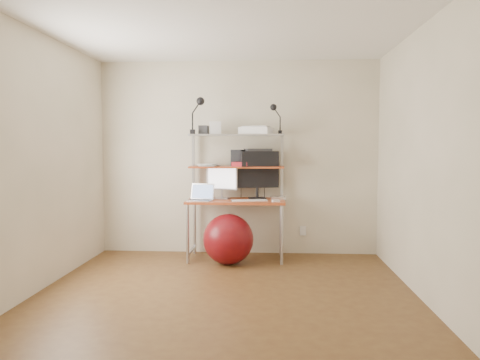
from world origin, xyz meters
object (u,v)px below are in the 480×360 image
object	(u,v)px
laptop	(202,197)
monitor_black	(257,177)
printer	(258,158)
exercise_ball	(228,239)
monitor_silver	(222,180)

from	to	relation	value
laptop	monitor_black	bearing A→B (deg)	33.69
monitor_black	printer	xyz separation A→B (m)	(0.01, -0.02, 0.23)
monitor_black	laptop	size ratio (longest dim) A/B	1.65
monitor_black	exercise_ball	distance (m)	0.90
monitor_silver	monitor_black	distance (m)	0.45
printer	laptop	bearing A→B (deg)	-173.88
monitor_black	printer	size ratio (longest dim) A/B	1.06
laptop	printer	distance (m)	0.86
laptop	printer	bearing A→B (deg)	31.91
monitor_silver	monitor_black	xyz separation A→B (m)	(0.44, 0.05, 0.04)
monitor_silver	laptop	size ratio (longest dim) A/B	1.32
monitor_black	laptop	world-z (taller)	monitor_black
monitor_silver	monitor_black	size ratio (longest dim) A/B	0.80
monitor_silver	exercise_ball	world-z (taller)	monitor_silver
laptop	exercise_ball	world-z (taller)	laptop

